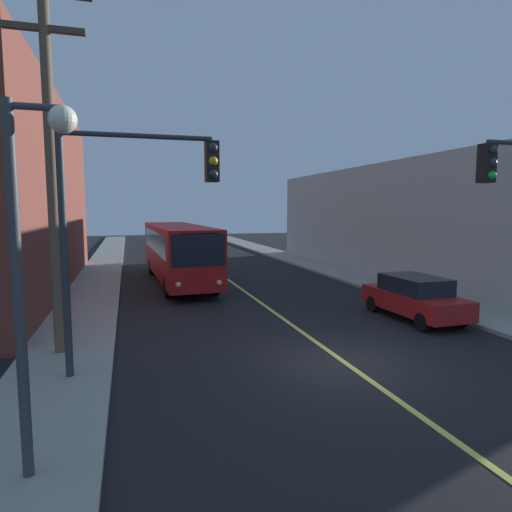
# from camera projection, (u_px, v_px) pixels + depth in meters

# --- Properties ---
(ground_plane) EXTENTS (120.00, 120.00, 0.00)m
(ground_plane) POSITION_uv_depth(u_px,v_px,m) (346.00, 363.00, 11.77)
(ground_plane) COLOR black
(sidewalk_left) EXTENTS (2.50, 90.00, 0.15)m
(sidewalk_left) POSITION_uv_depth(u_px,v_px,m) (89.00, 301.00, 19.29)
(sidewalk_left) COLOR gray
(sidewalk_left) RESTS_ON ground
(sidewalk_right) EXTENTS (2.50, 90.00, 0.15)m
(sidewalk_right) POSITION_uv_depth(u_px,v_px,m) (380.00, 285.00, 23.32)
(sidewalk_right) COLOR gray
(sidewalk_right) RESTS_ON ground
(lane_stripe_center) EXTENTS (0.16, 60.00, 0.01)m
(lane_stripe_center) POSITION_uv_depth(u_px,v_px,m) (226.00, 278.00, 26.08)
(lane_stripe_center) COLOR #D8CC4C
(lane_stripe_center) RESTS_ON ground
(building_right_warehouse) EXTENTS (12.00, 25.98, 6.76)m
(building_right_warehouse) POSITION_uv_depth(u_px,v_px,m) (438.00, 220.00, 29.41)
(building_right_warehouse) COLOR #B2B2A8
(building_right_warehouse) RESTS_ON ground
(city_bus) EXTENTS (3.05, 12.24, 3.20)m
(city_bus) POSITION_uv_depth(u_px,v_px,m) (178.00, 250.00, 24.49)
(city_bus) COLOR maroon
(city_bus) RESTS_ON ground
(parked_car_red) EXTENTS (1.91, 4.44, 1.62)m
(parked_car_red) POSITION_uv_depth(u_px,v_px,m) (414.00, 297.00, 16.40)
(parked_car_red) COLOR maroon
(parked_car_red) RESTS_ON ground
(utility_pole_near) EXTENTS (2.40, 0.28, 10.12)m
(utility_pole_near) POSITION_uv_depth(u_px,v_px,m) (50.00, 149.00, 11.66)
(utility_pole_near) COLOR brown
(utility_pole_near) RESTS_ON sidewalk_left
(traffic_signal_left_corner) EXTENTS (3.75, 0.48, 6.00)m
(traffic_signal_left_corner) POSITION_uv_depth(u_px,v_px,m) (131.00, 202.00, 10.47)
(traffic_signal_left_corner) COLOR #2D2D33
(traffic_signal_left_corner) RESTS_ON sidewalk_left
(street_lamp_left) EXTENTS (0.98, 0.40, 5.50)m
(street_lamp_left) POSITION_uv_depth(u_px,v_px,m) (32.00, 236.00, 6.27)
(street_lamp_left) COLOR #38383D
(street_lamp_left) RESTS_ON sidewalk_left
(fire_hydrant) EXTENTS (0.44, 0.26, 0.84)m
(fire_hydrant) POSITION_uv_depth(u_px,v_px,m) (414.00, 287.00, 19.86)
(fire_hydrant) COLOR red
(fire_hydrant) RESTS_ON sidewalk_right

